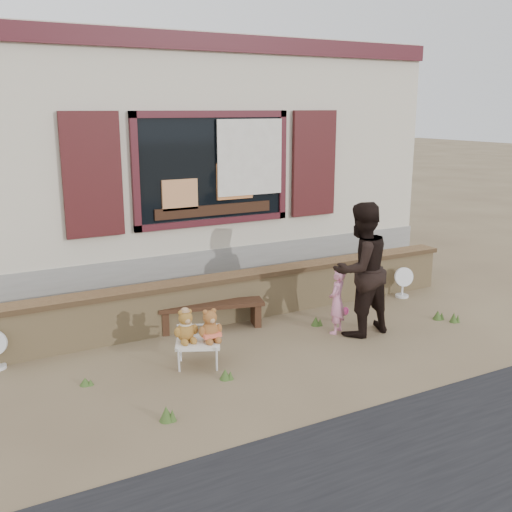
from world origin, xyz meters
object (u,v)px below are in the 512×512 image
teddy_bear_right (210,325)px  folding_chair (198,343)px  teddy_bear_left (185,325)px  bench (211,310)px  adult (360,269)px  child (337,301)px

teddy_bear_right → folding_chair: bearing=-180.0°
teddy_bear_right → teddy_bear_left: bearing=180.0°
bench → teddy_bear_left: bearing=-113.7°
adult → bench: bearing=-38.9°
folding_chair → bench: bearing=83.3°
bench → teddy_bear_right: bearing=-100.6°
folding_chair → teddy_bear_left: size_ratio=1.64×
teddy_bear_right → child: 1.93m
child → adult: (0.24, -0.16, 0.44)m
folding_chair → child: (2.05, 0.11, 0.16)m
child → bench: bearing=-66.5°
folding_chair → adult: adult is taller
folding_chair → teddy_bear_left: (-0.13, 0.06, 0.23)m
bench → teddy_bear_right: teddy_bear_right is taller
teddy_bear_left → child: (2.17, 0.05, -0.07)m
teddy_bear_right → child: bearing=29.7°
teddy_bear_left → child: 2.18m
child → folding_chair: bearing=-30.3°
folding_chair → adult: bearing=23.4°
bench → teddy_bear_right: (-0.50, -1.09, 0.24)m
folding_chair → teddy_bear_left: 0.27m
bench → child: 1.70m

